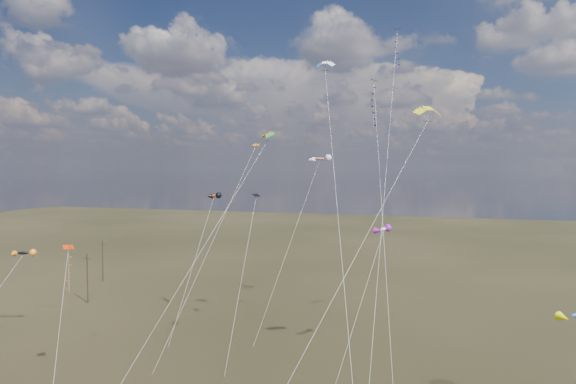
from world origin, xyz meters
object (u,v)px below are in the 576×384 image
(utility_pole_near, at_px, (87,278))
(parafoil_yellow, at_px, (427,110))
(utility_pole_far, at_px, (103,260))
(diamond_black_high, at_px, (375,118))
(novelty_black_orange, at_px, (23,253))

(utility_pole_near, xyz_separation_m, parafoil_yellow, (53.56, -16.86, 23.20))
(utility_pole_far, relative_size, parafoil_yellow, 0.28)
(diamond_black_high, bearing_deg, novelty_black_orange, -171.63)
(utility_pole_near, bearing_deg, diamond_black_high, -10.37)
(parafoil_yellow, bearing_deg, utility_pole_near, 162.52)
(utility_pole_near, relative_size, diamond_black_high, 0.25)
(utility_pole_near, distance_m, parafoil_yellow, 60.76)
(utility_pole_near, xyz_separation_m, utility_pole_far, (-8.00, 14.00, 0.00))
(utility_pole_near, relative_size, parafoil_yellow, 0.28)
(utility_pole_far, bearing_deg, utility_pole_near, -60.26)
(diamond_black_high, bearing_deg, utility_pole_near, 169.63)
(utility_pole_far, height_order, novelty_black_orange, novelty_black_orange)
(parafoil_yellow, bearing_deg, diamond_black_high, 127.24)
(utility_pole_near, distance_m, diamond_black_high, 53.48)
(diamond_black_high, xyz_separation_m, novelty_black_orange, (-44.78, -6.59, -16.84))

